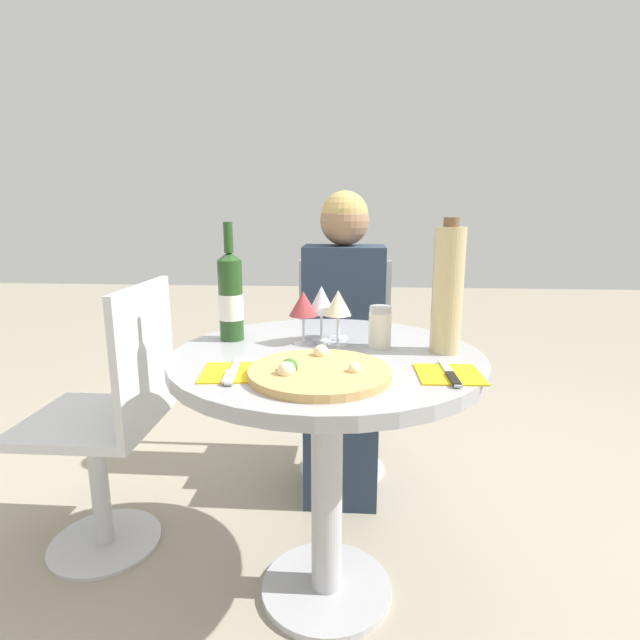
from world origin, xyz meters
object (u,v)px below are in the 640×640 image
(pizza_large, at_px, (319,372))
(tall_carafe, at_px, (448,290))
(chair_empty_side, at_px, (112,424))
(seated_diner, at_px, (343,354))
(wine_bottle, at_px, (231,297))
(dining_table, at_px, (327,406))
(chair_behind_diner, at_px, (343,368))

(pizza_large, bearing_deg, tall_carafe, 35.00)
(tall_carafe, bearing_deg, chair_empty_side, 172.57)
(pizza_large, bearing_deg, seated_diner, 87.52)
(chair_empty_side, height_order, wine_bottle, wine_bottle)
(chair_empty_side, height_order, pizza_large, chair_empty_side)
(chair_empty_side, bearing_deg, pizza_large, -117.34)
(seated_diner, distance_m, chair_empty_side, 0.90)
(seated_diner, distance_m, tall_carafe, 0.78)
(dining_table, relative_size, pizza_large, 2.53)
(chair_behind_diner, xyz_separation_m, tall_carafe, (0.29, -0.77, 0.48))
(tall_carafe, bearing_deg, pizza_large, -145.00)
(chair_behind_diner, distance_m, tall_carafe, 0.95)
(chair_behind_diner, bearing_deg, chair_empty_side, 40.35)
(tall_carafe, bearing_deg, dining_table, -173.99)
(chair_behind_diner, distance_m, pizza_large, 1.05)
(dining_table, height_order, pizza_large, pizza_large)
(chair_behind_diner, bearing_deg, pizza_large, 87.88)
(seated_diner, distance_m, wine_bottle, 0.71)
(pizza_large, xyz_separation_m, wine_bottle, (-0.28, 0.32, 0.12))
(chair_empty_side, bearing_deg, wine_bottle, -96.24)
(chair_behind_diner, relative_size, tall_carafe, 2.53)
(chair_behind_diner, bearing_deg, tall_carafe, 110.84)
(pizza_large, distance_m, wine_bottle, 0.44)
(pizza_large, height_order, wine_bottle, wine_bottle)
(pizza_large, relative_size, wine_bottle, 0.97)
(chair_behind_diner, distance_m, chair_empty_side, 0.98)
(pizza_large, xyz_separation_m, tall_carafe, (0.33, 0.23, 0.16))
(chair_empty_side, relative_size, tall_carafe, 2.53)
(chair_behind_diner, xyz_separation_m, chair_empty_side, (-0.75, -0.63, 0.00))
(seated_diner, bearing_deg, chair_behind_diner, -90.00)
(wine_bottle, bearing_deg, tall_carafe, -8.25)
(pizza_large, bearing_deg, chair_empty_side, 152.66)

